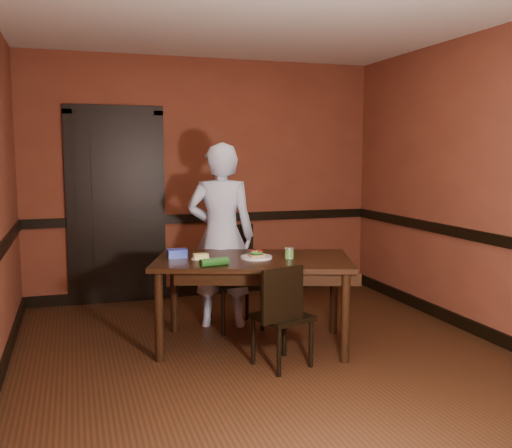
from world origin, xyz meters
TOP-DOWN VIEW (x-y plane):
  - floor at (0.00, 0.00)m, footprint 4.00×4.50m
  - ceiling at (0.00, 0.00)m, footprint 4.00×4.50m
  - wall_back at (0.00, 2.25)m, footprint 4.00×0.02m
  - wall_front at (0.00, -2.25)m, footprint 4.00×0.02m
  - wall_right at (2.00, 0.00)m, footprint 0.02×4.50m
  - dado_back at (0.00, 2.23)m, footprint 4.00×0.03m
  - dado_right at (1.99, 0.00)m, footprint 0.03×4.50m
  - baseboard_back at (0.00, 2.23)m, footprint 4.00×0.03m
  - baseboard_right at (1.99, 0.00)m, footprint 0.03×4.50m
  - door at (-1.00, 2.22)m, footprint 1.05×0.07m
  - dining_table at (-0.03, 0.36)m, footprint 1.83×1.39m
  - chair_far at (-0.02, 0.91)m, footprint 0.48×0.48m
  - chair_near at (0.05, -0.15)m, footprint 0.48×0.48m
  - person at (-0.13, 1.01)m, footprint 0.73×0.59m
  - sandwich_plate at (0.00, 0.35)m, footprint 0.27×0.27m
  - sauce_jar at (0.26, 0.26)m, footprint 0.08×0.08m
  - cheese_saucer at (-0.46, 0.43)m, footprint 0.16×0.16m
  - food_tub at (-0.63, 0.58)m, footprint 0.17×0.12m
  - wrapped_veg at (-0.42, 0.12)m, footprint 0.24×0.11m

SIDE VIEW (x-z plane):
  - floor at x=0.00m, z-range -0.01..0.01m
  - baseboard_back at x=0.00m, z-range 0.00..0.12m
  - baseboard_right at x=1.99m, z-range 0.00..0.12m
  - dining_table at x=-0.03m, z-range 0.00..0.76m
  - chair_near at x=0.05m, z-range 0.00..0.81m
  - chair_far at x=-0.02m, z-range 0.00..0.95m
  - sandwich_plate at x=0.00m, z-range 0.75..0.81m
  - cheese_saucer at x=-0.46m, z-range 0.76..0.81m
  - wrapped_veg at x=-0.42m, z-range 0.76..0.83m
  - food_tub at x=-0.63m, z-range 0.76..0.83m
  - sauce_jar at x=0.26m, z-range 0.76..0.85m
  - person at x=-0.13m, z-range 0.00..1.73m
  - dado_back at x=0.00m, z-range 0.85..0.95m
  - dado_right at x=1.99m, z-range 0.85..0.95m
  - door at x=-1.00m, z-range -0.01..2.19m
  - wall_back at x=0.00m, z-range 0.00..2.70m
  - wall_front at x=0.00m, z-range 0.00..2.70m
  - wall_right at x=2.00m, z-range 0.00..2.70m
  - ceiling at x=0.00m, z-range 2.70..2.71m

